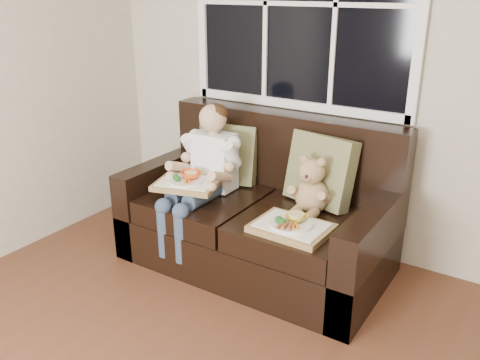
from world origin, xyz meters
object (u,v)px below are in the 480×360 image
Objects in this scene: child at (205,165)px; tray_left at (187,182)px; teddy_bear at (311,189)px; tray_right at (292,226)px; loveseat at (261,218)px.

tray_left is at bearing -103.09° from child.
child is at bearing -173.58° from teddy_bear.
tray_left is 1.05× the size of tray_right.
teddy_bear is at bearing -0.33° from loveseat.
loveseat is at bearing 18.86° from child.
teddy_bear is at bearing 4.42° from tray_left.
loveseat reaches higher than tray_right.
teddy_bear is 0.85× the size of tray_right.
tray_right is at bearing -38.44° from loveseat.
tray_left is (-0.04, -0.15, -0.08)m from child.
tray_left is at bearing 179.65° from tray_right.
loveseat is 3.67× the size of tray_left.
tray_left is at bearing -163.11° from teddy_bear.
tray_right is (0.03, -0.30, -0.12)m from teddy_bear.
tray_left is at bearing -145.03° from loveseat.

